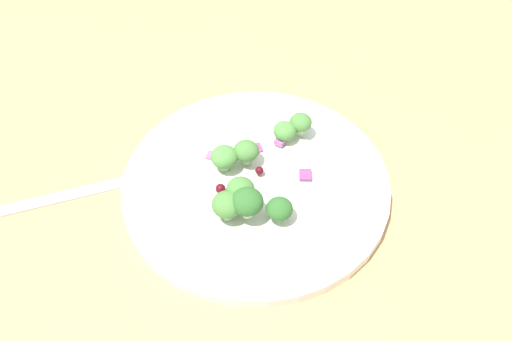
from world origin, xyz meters
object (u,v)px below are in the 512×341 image
(broccoli_floret_2, at_px, (279,209))
(broccoli_floret_0, at_px, (246,151))
(broccoli_floret_1, at_px, (227,205))
(plate, at_px, (256,183))
(fork, at_px, (82,191))

(broccoli_floret_2, bearing_deg, broccoli_floret_0, -160.17)
(broccoli_floret_1, xyz_separation_m, broccoli_floret_2, (0.00, 0.05, -0.00))
(broccoli_floret_0, height_order, broccoli_floret_1, broccoli_floret_1)
(plate, distance_m, broccoli_floret_2, 0.05)
(fork, bearing_deg, plate, 87.33)
(broccoli_floret_2, bearing_deg, fork, -106.70)
(plate, relative_size, broccoli_floret_2, 10.53)
(plate, xyz_separation_m, broccoli_floret_0, (-0.02, -0.01, 0.02))
(broccoli_floret_0, height_order, fork, broccoli_floret_0)
(broccoli_floret_2, height_order, fork, broccoli_floret_2)
(broccoli_floret_1, height_order, fork, broccoli_floret_1)
(broccoli_floret_0, bearing_deg, plate, 20.05)
(broccoli_floret_2, distance_m, fork, 0.19)
(broccoli_floret_1, xyz_separation_m, fork, (-0.05, -0.14, -0.03))
(plate, height_order, broccoli_floret_0, broccoli_floret_0)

